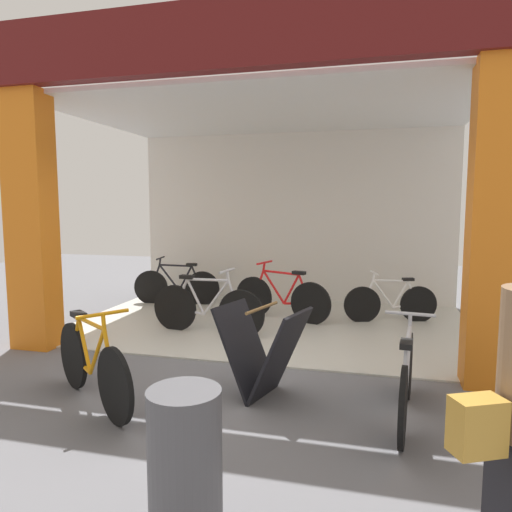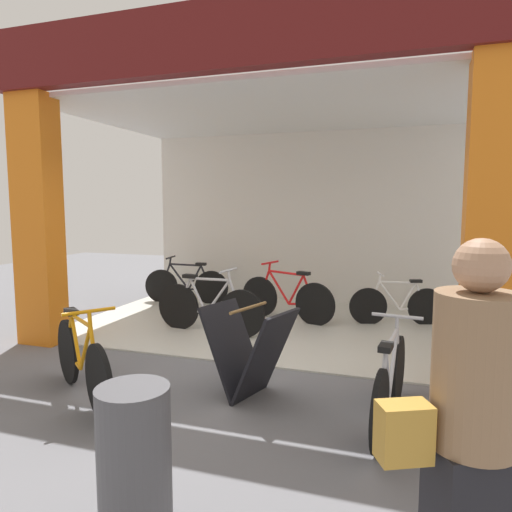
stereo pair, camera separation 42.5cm
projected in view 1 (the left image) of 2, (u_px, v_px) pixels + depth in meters
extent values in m
plane|color=slate|center=(236.00, 364.00, 5.32)|extent=(19.75, 19.75, 0.00)
cube|color=beige|center=(271.00, 323.00, 7.12)|extent=(5.88, 3.75, 0.02)
cube|color=silver|center=(293.00, 216.00, 8.75)|extent=(5.88, 0.12, 3.21)
cube|color=orange|center=(32.00, 222.00, 5.80)|extent=(0.54, 0.36, 3.21)
cube|color=orange|center=(498.00, 227.00, 4.49)|extent=(0.54, 0.36, 3.21)
cube|color=#591414|center=(230.00, 35.00, 4.78)|extent=(6.08, 0.20, 0.71)
cube|color=silver|center=(272.00, 111.00, 6.77)|extent=(5.88, 3.75, 0.06)
cylinder|color=black|center=(175.00, 308.00, 6.69)|extent=(0.67, 0.12, 0.67)
cylinder|color=black|center=(241.00, 314.00, 6.31)|extent=(0.67, 0.12, 0.67)
cylinder|color=silver|center=(190.00, 311.00, 6.60)|extent=(0.45, 0.09, 0.09)
cylinder|color=silver|center=(195.00, 297.00, 6.54)|extent=(0.30, 0.07, 0.51)
cylinder|color=silver|center=(216.00, 298.00, 6.43)|extent=(0.41, 0.09, 0.53)
cylinder|color=silver|center=(207.00, 280.00, 6.45)|extent=(0.65, 0.11, 0.05)
cylinder|color=silver|center=(182.00, 294.00, 6.62)|extent=(0.22, 0.06, 0.45)
cylinder|color=silver|center=(234.00, 297.00, 6.33)|extent=(0.20, 0.06, 0.47)
cylinder|color=silver|center=(228.00, 276.00, 6.33)|extent=(0.06, 0.04, 0.14)
cylinder|color=silver|center=(227.00, 271.00, 6.32)|extent=(0.09, 0.47, 0.03)
cube|color=black|center=(187.00, 277.00, 6.56)|extent=(0.21, 0.13, 0.05)
cylinder|color=black|center=(311.00, 304.00, 7.03)|extent=(0.64, 0.23, 0.66)
cylinder|color=black|center=(254.00, 297.00, 7.55)|extent=(0.64, 0.23, 0.66)
cylinder|color=red|center=(297.00, 303.00, 7.15)|extent=(0.43, 0.16, 0.08)
cylinder|color=red|center=(291.00, 289.00, 7.18)|extent=(0.28, 0.12, 0.49)
cylinder|color=red|center=(274.00, 287.00, 7.34)|extent=(0.40, 0.15, 0.51)
cylinder|color=red|center=(281.00, 273.00, 7.25)|extent=(0.61, 0.22, 0.05)
cylinder|color=red|center=(304.00, 289.00, 7.06)|extent=(0.22, 0.10, 0.44)
cylinder|color=red|center=(259.00, 284.00, 7.47)|extent=(0.20, 0.09, 0.46)
cylinder|color=red|center=(264.00, 267.00, 7.39)|extent=(0.06, 0.05, 0.14)
cylinder|color=red|center=(265.00, 263.00, 7.38)|extent=(0.16, 0.45, 0.03)
cube|color=black|center=(299.00, 273.00, 7.08)|extent=(0.22, 0.15, 0.05)
cylinder|color=black|center=(418.00, 304.00, 7.17)|extent=(0.56, 0.19, 0.57)
cylinder|color=black|center=(362.00, 305.00, 7.14)|extent=(0.56, 0.19, 0.57)
cylinder|color=white|center=(405.00, 306.00, 7.16)|extent=(0.38, 0.14, 0.07)
cylinder|color=white|center=(401.00, 294.00, 7.14)|extent=(0.25, 0.10, 0.43)
cylinder|color=white|center=(383.00, 294.00, 7.13)|extent=(0.34, 0.13, 0.45)
cylinder|color=white|center=(391.00, 281.00, 7.11)|extent=(0.53, 0.18, 0.05)
cylinder|color=white|center=(413.00, 293.00, 7.14)|extent=(0.19, 0.08, 0.38)
cylinder|color=white|center=(368.00, 293.00, 7.12)|extent=(0.17, 0.08, 0.39)
cylinder|color=white|center=(374.00, 277.00, 7.10)|extent=(0.05, 0.04, 0.12)
cylinder|color=white|center=(374.00, 273.00, 7.09)|extent=(0.14, 0.39, 0.03)
cube|color=black|center=(408.00, 279.00, 7.12)|extent=(0.19, 0.13, 0.04)
cylinder|color=black|center=(202.00, 288.00, 8.40)|extent=(0.62, 0.13, 0.62)
cylinder|color=black|center=(151.00, 287.00, 8.50)|extent=(0.62, 0.13, 0.62)
cylinder|color=black|center=(190.00, 289.00, 8.42)|extent=(0.42, 0.09, 0.08)
cylinder|color=black|center=(185.00, 278.00, 8.41)|extent=(0.27, 0.07, 0.47)
cylinder|color=black|center=(169.00, 278.00, 8.44)|extent=(0.38, 0.09, 0.49)
cylinder|color=black|center=(176.00, 265.00, 8.40)|extent=(0.60, 0.12, 0.05)
cylinder|color=black|center=(197.00, 277.00, 8.38)|extent=(0.21, 0.06, 0.42)
cylinder|color=black|center=(156.00, 276.00, 8.46)|extent=(0.19, 0.06, 0.43)
cylinder|color=black|center=(160.00, 261.00, 8.42)|extent=(0.06, 0.04, 0.13)
cylinder|color=black|center=(160.00, 258.00, 8.41)|extent=(0.09, 0.43, 0.03)
cube|color=black|center=(192.00, 265.00, 8.37)|extent=(0.20, 0.12, 0.05)
cylinder|color=black|center=(403.00, 407.00, 3.47)|extent=(0.11, 0.62, 0.62)
cylinder|color=black|center=(409.00, 366.00, 4.37)|extent=(0.11, 0.62, 0.62)
cylinder|color=silver|center=(405.00, 398.00, 3.69)|extent=(0.08, 0.42, 0.08)
cylinder|color=silver|center=(406.00, 370.00, 3.74)|extent=(0.06, 0.27, 0.47)
cylinder|color=silver|center=(408.00, 358.00, 4.02)|extent=(0.08, 0.38, 0.49)
cylinder|color=silver|center=(408.00, 336.00, 3.88)|extent=(0.10, 0.60, 0.05)
cylinder|color=silver|center=(405.00, 376.00, 3.55)|extent=(0.06, 0.21, 0.42)
cylinder|color=silver|center=(409.00, 347.00, 4.25)|extent=(0.05, 0.19, 0.43)
cylinder|color=silver|center=(410.00, 320.00, 4.14)|extent=(0.04, 0.06, 0.13)
cylinder|color=silver|center=(410.00, 314.00, 4.13)|extent=(0.43, 0.08, 0.03)
cube|color=black|center=(406.00, 344.00, 3.60)|extent=(0.11, 0.20, 0.05)
cylinder|color=black|center=(73.00, 356.00, 4.61)|extent=(0.56, 0.42, 0.65)
cylinder|color=black|center=(115.00, 386.00, 3.84)|extent=(0.56, 0.42, 0.65)
cylinder|color=orange|center=(82.00, 364.00, 4.43)|extent=(0.38, 0.29, 0.08)
cylinder|color=orange|center=(84.00, 345.00, 4.34)|extent=(0.25, 0.20, 0.49)
cylinder|color=orange|center=(97.00, 352.00, 4.10)|extent=(0.35, 0.26, 0.51)
cylinder|color=orange|center=(91.00, 323.00, 4.17)|extent=(0.53, 0.40, 0.05)
cylinder|color=orange|center=(76.00, 337.00, 4.50)|extent=(0.20, 0.15, 0.44)
cylinder|color=orange|center=(109.00, 357.00, 3.89)|extent=(0.18, 0.14, 0.45)
cylinder|color=orange|center=(104.00, 322.00, 3.93)|extent=(0.07, 0.06, 0.14)
cylinder|color=orange|center=(103.00, 314.00, 3.93)|extent=(0.29, 0.39, 0.03)
cube|color=black|center=(78.00, 315.00, 4.41)|extent=(0.22, 0.20, 0.05)
cube|color=black|center=(245.00, 349.00, 4.48)|extent=(0.56, 0.65, 0.87)
cube|color=black|center=(280.00, 356.00, 4.28)|extent=(0.56, 0.65, 0.87)
cylinder|color=olive|center=(262.00, 308.00, 4.33)|extent=(0.19, 0.54, 0.03)
cube|color=#BF8C33|center=(477.00, 426.00, 1.82)|extent=(0.23, 0.19, 0.23)
cylinder|color=#4C4C51|center=(185.00, 474.00, 2.37)|extent=(0.38, 0.38, 0.90)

